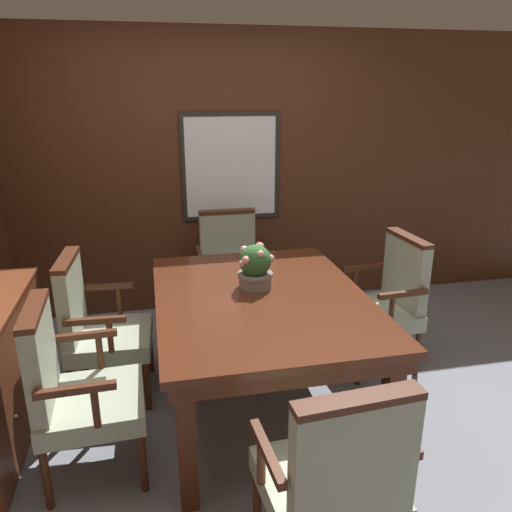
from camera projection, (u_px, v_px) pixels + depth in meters
The scene contains 9 objects.
ground_plane at pixel (261, 417), 3.14m from camera, with size 14.00×14.00×0.00m, color gray.
wall_back at pixel (217, 175), 4.42m from camera, with size 7.20×0.08×2.45m.
dining_table at pixel (261, 310), 3.03m from camera, with size 1.25×1.65×0.78m.
chair_left_far at pixel (96, 324), 3.22m from camera, with size 0.55×0.59×0.98m.
chair_head_near at pixel (335, 478), 1.95m from camera, with size 0.60×0.56×0.98m.
chair_right_far at pixel (386, 298), 3.61m from camera, with size 0.55×0.59×0.98m.
chair_left_near at pixel (74, 387), 2.54m from camera, with size 0.54×0.59×0.98m.
chair_head_far at pixel (230, 266), 4.25m from camera, with size 0.57×0.53×0.98m.
potted_plant at pixel (255, 267), 3.08m from camera, with size 0.23×0.22×0.28m.
Camera 1 is at (-0.58, -2.58, 1.97)m, focal length 35.00 mm.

